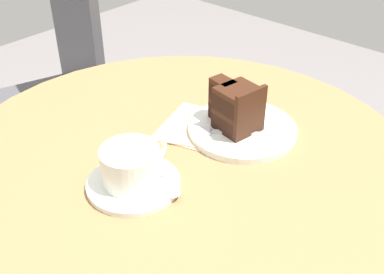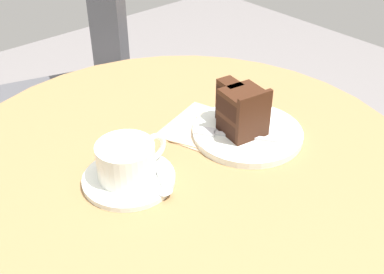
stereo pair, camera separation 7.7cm
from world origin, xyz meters
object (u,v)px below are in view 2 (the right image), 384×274
at_px(fork, 226,134).
at_px(cafe_chair, 82,68).
at_px(cake_plate, 247,133).
at_px(cake_slice, 241,110).
at_px(saucer, 129,179).
at_px(teaspoon, 161,180).
at_px(napkin, 211,129).
at_px(coffee_cup, 127,159).

bearing_deg(fork, cafe_chair, -44.46).
distance_m(cake_plate, cake_slice, 0.05).
bearing_deg(cake_plate, saucer, 171.32).
distance_m(saucer, cake_slice, 0.23).
distance_m(teaspoon, cake_slice, 0.19).
distance_m(napkin, cafe_chair, 0.69).
bearing_deg(cake_plate, napkin, 123.20).
height_order(cake_plate, cake_slice, cake_slice).
height_order(teaspoon, fork, fork).
bearing_deg(cafe_chair, fork, 8.47).
height_order(coffee_cup, cafe_chair, cafe_chair).
bearing_deg(cafe_chair, cake_plate, 11.83).
relative_size(saucer, cake_plate, 0.74).
distance_m(teaspoon, napkin, 0.17).
xyz_separation_m(coffee_cup, cake_plate, (0.23, -0.04, -0.03)).
bearing_deg(saucer, teaspoon, -52.99).
height_order(teaspoon, cafe_chair, cafe_chair).
bearing_deg(saucer, fork, -6.37).
xyz_separation_m(cake_plate, fork, (-0.04, 0.01, 0.01)).
bearing_deg(fork, napkin, -41.71).
bearing_deg(teaspoon, cake_plate, 116.65).
xyz_separation_m(fork, cafe_chair, (0.11, 0.70, -0.17)).
relative_size(saucer, napkin, 0.77).
height_order(coffee_cup, fork, coffee_cup).
bearing_deg(cake_slice, fork, 171.10).
bearing_deg(cafe_chair, coffee_cup, -6.24).
height_order(cake_plate, napkin, cake_plate).
relative_size(cake_plate, cake_slice, 1.89).
height_order(teaspoon, napkin, teaspoon).
bearing_deg(saucer, coffee_cup, 58.69).
bearing_deg(teaspoon, cake_slice, 119.52).
bearing_deg(teaspoon, cafe_chair, -175.45).
xyz_separation_m(coffee_cup, fork, (0.19, -0.02, -0.02)).
distance_m(coffee_cup, fork, 0.19).
distance_m(saucer, coffee_cup, 0.03).
distance_m(teaspoon, fork, 0.16).
distance_m(teaspoon, cake_plate, 0.20).
xyz_separation_m(cake_slice, cafe_chair, (0.08, 0.71, -0.21)).
bearing_deg(napkin, cafe_chair, 80.93).
bearing_deg(cake_slice, cafe_chair, 83.59).
bearing_deg(cake_slice, teaspoon, -175.35).
height_order(cake_slice, cafe_chair, cafe_chair).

